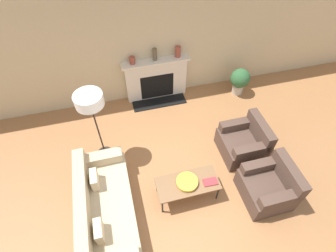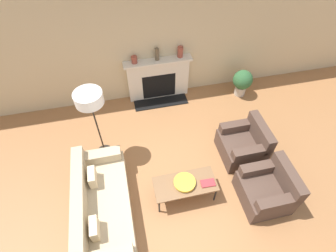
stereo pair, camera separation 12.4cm
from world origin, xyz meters
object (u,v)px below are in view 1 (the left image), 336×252
fireplace (156,80)px  couch (104,209)px  mantel_vase_left (132,60)px  mantel_vase_center_left (155,54)px  armchair_far (244,142)px  floor_lamp (90,104)px  coffee_table (188,184)px  potted_plant (240,80)px  mantel_vase_center_right (178,52)px  bowl (187,182)px  book (210,182)px  armchair_near (269,186)px

fireplace → couch: size_ratio=0.79×
fireplace → mantel_vase_left: size_ratio=9.95×
couch → mantel_vase_center_left: (1.60, 2.94, 0.95)m
armchair_far → floor_lamp: (-2.87, 0.69, 1.17)m
armchair_far → mantel_vase_left: bearing=-139.5°
coffee_table → couch: bearing=-178.4°
mantel_vase_left → potted_plant: size_ratio=0.23×
mantel_vase_left → armchair_far: bearing=-49.5°
mantel_vase_center_right → armchair_far: bearing=-69.7°
coffee_table → potted_plant: bearing=48.7°
armchair_far → bowl: (-1.47, -0.67, 0.17)m
armchair_far → book: bearing=-54.3°
fireplace → armchair_near: fireplace is taller
armchair_far → mantel_vase_left: mantel_vase_left is taller
bowl → mantel_vase_left: size_ratio=2.41×
armchair_near → coffee_table: bearing=-104.6°
coffee_table → potted_plant: 3.30m
fireplace → floor_lamp: floor_lamp is taller
coffee_table → mantel_vase_left: 3.04m
armchair_near → mantel_vase_left: mantel_vase_left is taller
armchair_near → book: 1.11m
mantel_vase_center_left → potted_plant: bearing=-11.4°
couch → mantel_vase_center_right: bearing=-36.2°
fireplace → coffee_table: size_ratio=1.44×
floor_lamp → mantel_vase_center_right: bearing=36.9°
armchair_near → mantel_vase_left: (-1.90, 3.28, 0.87)m
armchair_near → mantel_vase_center_right: size_ratio=3.37×
bowl → mantel_vase_left: (-0.44, 2.90, 0.71)m
couch → mantel_vase_center_right: 3.76m
armchair_near → potted_plant: bearing=165.9°
armchair_near → mantel_vase_center_right: (-0.83, 3.28, 0.92)m
book → potted_plant: bearing=57.9°
couch → bowl: couch is taller
book → bowl: bearing=169.9°
floor_lamp → potted_plant: bearing=17.3°
bowl → armchair_far: bearing=24.5°
bowl → floor_lamp: (-1.41, 1.36, 1.01)m
armchair_near → couch: bearing=-96.5°
coffee_table → mantel_vase_center_right: bearing=77.7°
coffee_table → potted_plant: potted_plant is taller
book → floor_lamp: bearing=144.0°
armchair_far → floor_lamp: size_ratio=0.52×
armchair_near → bowl: (-1.47, 0.39, 0.17)m
mantel_vase_center_left → armchair_far: bearing=-58.3°
potted_plant → bowl: bearing=-131.5°
armchair_near → armchair_far: bearing=180.0°
armchair_near → potted_plant: armchair_near is taller
fireplace → coffee_table: fireplace is taller
coffee_table → floor_lamp: size_ratio=0.67×
armchair_near → mantel_vase_center_left: size_ratio=2.95×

